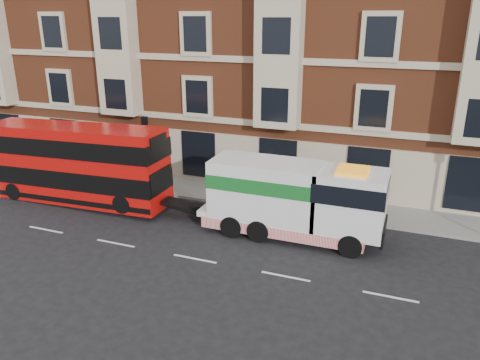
# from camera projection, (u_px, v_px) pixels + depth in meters

# --- Properties ---
(ground) EXTENTS (120.00, 120.00, 0.00)m
(ground) POSITION_uv_depth(u_px,v_px,m) (195.00, 259.00, 19.91)
(ground) COLOR black
(ground) RESTS_ON ground
(sidewalk) EXTENTS (90.00, 3.00, 0.15)m
(sidewalk) POSITION_uv_depth(u_px,v_px,m) (253.00, 197.00, 26.49)
(sidewalk) COLOR slate
(sidewalk) RESTS_ON ground
(victorian_terrace) EXTENTS (45.00, 12.00, 20.40)m
(victorian_terrace) POSITION_uv_depth(u_px,v_px,m) (301.00, 11.00, 29.59)
(victorian_terrace) COLOR brown
(victorian_terrace) RESTS_ON ground
(lamp_post_west) EXTENTS (0.35, 0.15, 4.35)m
(lamp_post_west) POSITION_uv_depth(u_px,v_px,m) (146.00, 148.00, 26.49)
(lamp_post_west) COLOR black
(lamp_post_west) RESTS_ON sidewalk
(double_decker_bus) EXTENTS (10.57, 2.42, 4.28)m
(double_decker_bus) POSITION_uv_depth(u_px,v_px,m) (75.00, 162.00, 25.31)
(double_decker_bus) COLOR red
(double_decker_bus) RESTS_ON ground
(tow_truck) EXTENTS (8.46, 2.50, 3.52)m
(tow_truck) POSITION_uv_depth(u_px,v_px,m) (291.00, 199.00, 21.39)
(tow_truck) COLOR silver
(tow_truck) RESTS_ON ground
(pedestrian) EXTENTS (0.62, 0.45, 1.60)m
(pedestrian) POSITION_uv_depth(u_px,v_px,m) (73.00, 167.00, 28.82)
(pedestrian) COLOR #182230
(pedestrian) RESTS_ON sidewalk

